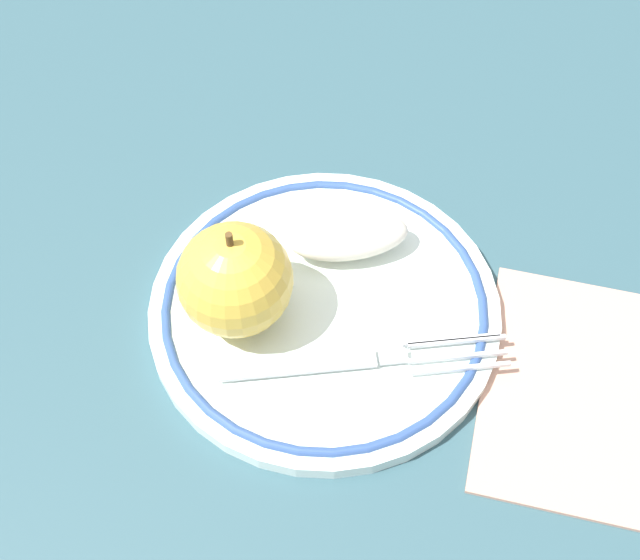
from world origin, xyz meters
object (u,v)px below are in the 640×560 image
Objects in this scene: apple_red_whole at (235,280)px; napkin_folded at (582,392)px; fork at (357,361)px; apple_slice_front at (348,236)px; plate at (320,304)px.

apple_red_whole is 0.50× the size of napkin_folded.
apple_red_whole is 0.22m from napkin_folded.
apple_red_whole is 0.09m from fork.
plate is at bearing 55.90° from apple_slice_front.
apple_red_whole is at bearing 6.18° from napkin_folded.
apple_slice_front is at bearing -124.26° from apple_red_whole.
plate is 2.83× the size of apple_red_whole.
napkin_folded is at bearing 178.76° from plate.
fork reaches higher than napkin_folded.
apple_slice_front is 0.17m from napkin_folded.
apple_red_whole is 0.09m from apple_slice_front.
napkin_folded is at bearing -173.82° from apple_red_whole.
plate is 2.85× the size of apple_slice_front.
plate is at bearing -148.67° from apple_red_whole.
fork is 1.03× the size of napkin_folded.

